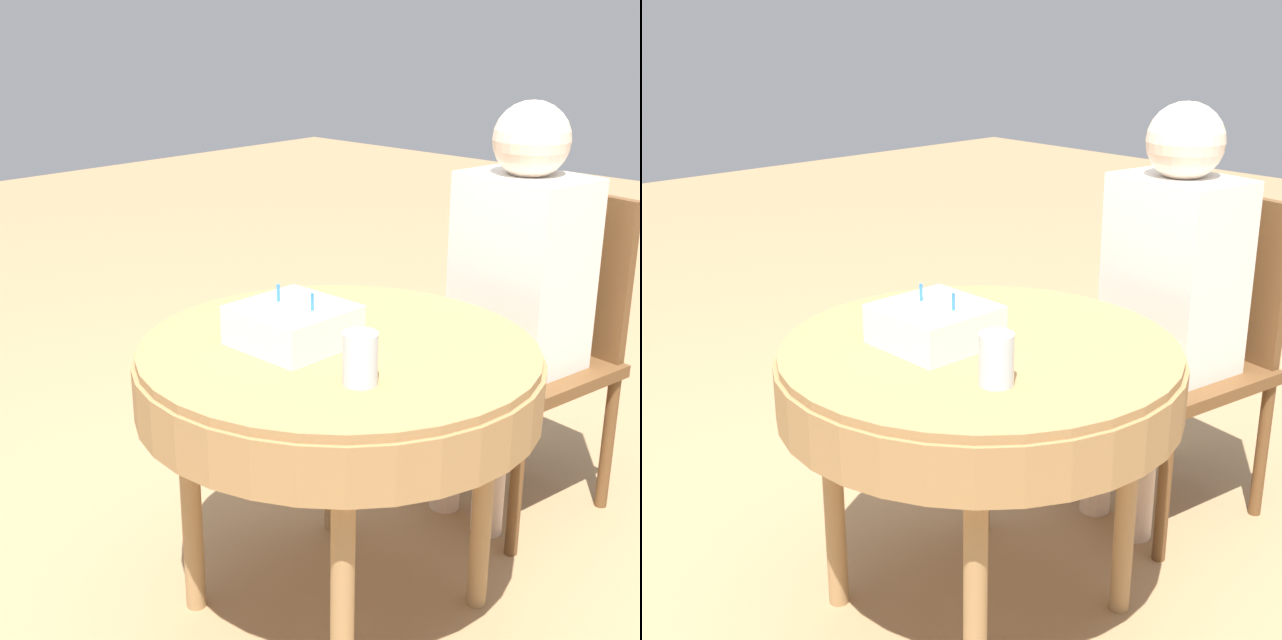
% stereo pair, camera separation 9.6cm
% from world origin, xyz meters
% --- Properties ---
extents(ground_plane, '(12.00, 12.00, 0.00)m').
position_xyz_m(ground_plane, '(0.00, 0.00, 0.00)').
color(ground_plane, '#A37F56').
extents(dining_table, '(0.92, 0.92, 0.70)m').
position_xyz_m(dining_table, '(0.00, 0.00, 0.61)').
color(dining_table, '#9E7547').
rests_on(dining_table, ground_plane).
extents(chair, '(0.52, 0.52, 0.93)m').
position_xyz_m(chair, '(0.03, 0.80, 0.50)').
color(chair, brown).
rests_on(chair, ground_plane).
extents(person, '(0.37, 0.37, 1.19)m').
position_xyz_m(person, '(0.02, 0.70, 0.72)').
color(person, beige).
rests_on(person, ground_plane).
extents(birthday_cake, '(0.23, 0.23, 0.13)m').
position_xyz_m(birthday_cake, '(-0.08, -0.07, 0.75)').
color(birthday_cake, white).
rests_on(birthday_cake, dining_table).
extents(drinking_glass, '(0.07, 0.07, 0.11)m').
position_xyz_m(drinking_glass, '(0.18, -0.13, 0.75)').
color(drinking_glass, silver).
rests_on(drinking_glass, dining_table).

